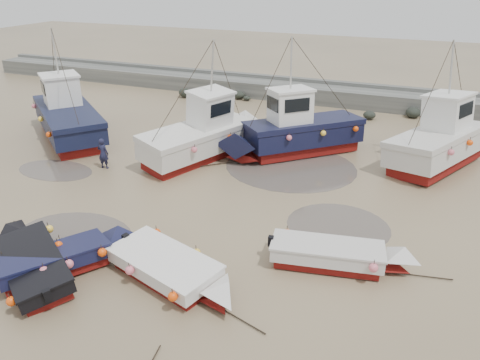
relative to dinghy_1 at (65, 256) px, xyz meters
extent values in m
plane|color=#937E5D|center=(1.84, 2.56, -0.55)|extent=(120.00, 120.00, 0.00)
cube|color=slate|center=(1.84, 24.56, 0.05)|extent=(60.00, 2.20, 1.20)
cube|color=slate|center=(1.84, 25.77, 0.78)|extent=(60.00, 0.60, 0.25)
ellipsoid|color=black|center=(6.94, 21.58, -0.26)|extent=(0.84, 0.86, 0.51)
ellipsoid|color=black|center=(9.64, 23.12, -0.21)|extent=(0.98, 1.07, 0.72)
ellipsoid|color=black|center=(-3.23, 23.02, -0.20)|extent=(0.99, 0.80, 0.58)
ellipsoid|color=black|center=(-21.67, 22.22, -0.32)|extent=(0.65, 0.64, 0.43)
ellipsoid|color=black|center=(11.53, 22.53, -0.34)|extent=(0.61, 0.47, 0.46)
ellipsoid|color=black|center=(-2.47, 22.83, -0.34)|extent=(0.61, 0.53, 0.32)
ellipsoid|color=black|center=(12.83, 23.16, -0.31)|extent=(0.67, 0.55, 0.43)
ellipsoid|color=black|center=(-7.33, 21.90, -0.17)|extent=(1.09, 0.88, 0.72)
ellipsoid|color=black|center=(-5.41, 22.21, -0.32)|extent=(0.65, 0.60, 0.37)
ellipsoid|color=black|center=(11.30, 21.95, -0.24)|extent=(0.88, 0.64, 0.62)
ellipsoid|color=black|center=(0.92, 22.15, -0.33)|extent=(0.64, 0.62, 0.48)
ellipsoid|color=black|center=(-21.58, 22.35, -0.17)|extent=(1.10, 0.87, 0.86)
ellipsoid|color=black|center=(9.68, 22.98, -0.36)|extent=(0.55, 0.45, 0.29)
cylinder|color=#534A43|center=(-1.27, 1.80, -0.55)|extent=(4.76, 4.76, 0.01)
cylinder|color=#534A43|center=(7.95, 6.48, -0.55)|extent=(4.11, 4.11, 0.01)
cylinder|color=#534A43|center=(-6.49, 6.56, -0.55)|extent=(4.18, 4.18, 0.01)
cylinder|color=#534A43|center=(4.43, 11.59, -0.55)|extent=(6.79, 6.79, 0.01)
cube|color=maroon|center=(-0.20, -0.31, -0.40)|extent=(2.90, 3.46, 0.30)
cube|color=#131533|center=(-0.20, -0.31, -0.02)|extent=(3.22, 3.79, 0.45)
pyramid|color=#131533|center=(0.95, 1.45, 0.43)|extent=(1.69, 1.45, 0.90)
cube|color=brown|center=(-0.20, -0.31, 0.14)|extent=(2.66, 3.15, 0.10)
cube|color=#131533|center=(-0.20, -0.31, 0.23)|extent=(3.32, 3.89, 0.07)
cylinder|color=black|center=(1.44, 2.19, -0.52)|extent=(1.13, 1.69, 0.04)
sphere|color=#F94E0C|center=(-1.72, -0.98, 0.08)|extent=(0.30, 0.30, 0.30)
sphere|color=#F94E0C|center=(0.29, -1.19, 0.08)|extent=(0.30, 0.30, 0.30)
sphere|color=#F94E0C|center=(-0.69, 0.57, 0.08)|extent=(0.30, 0.30, 0.30)
sphere|color=#F94E0C|center=(1.31, 0.37, 0.08)|extent=(0.30, 0.30, 0.30)
cube|color=maroon|center=(8.12, 3.60, -0.40)|extent=(3.65, 1.84, 0.30)
cube|color=beige|center=(8.12, 3.60, -0.02)|extent=(3.94, 2.10, 0.45)
pyramid|color=beige|center=(10.30, 4.00, 0.43)|extent=(0.96, 1.56, 0.90)
cube|color=brown|center=(8.12, 3.60, 0.14)|extent=(3.30, 1.71, 0.10)
cube|color=beige|center=(8.12, 3.60, 0.23)|extent=(4.03, 2.17, 0.07)
cube|color=black|center=(6.20, 3.26, 0.15)|extent=(0.22, 0.25, 0.35)
cylinder|color=black|center=(11.20, 4.16, -0.52)|extent=(1.97, 0.40, 0.04)
sphere|color=#F94E0C|center=(6.51, 4.17, 0.08)|extent=(0.30, 0.30, 0.30)
sphere|color=#F94E0C|center=(9.73, 3.03, 0.08)|extent=(0.30, 0.30, 0.30)
cube|color=maroon|center=(-0.61, -0.70, -0.40)|extent=(3.96, 3.30, 0.30)
cube|color=black|center=(-0.61, -0.70, -0.02)|extent=(4.33, 3.66, 0.45)
pyramid|color=black|center=(-2.61, 0.65, 0.43)|extent=(1.50, 1.75, 0.90)
cube|color=brown|center=(-0.61, -0.70, 0.14)|extent=(3.60, 3.03, 0.10)
cube|color=black|center=(-0.61, -0.70, 0.23)|extent=(4.44, 3.77, 0.07)
cube|color=black|center=(1.17, -1.91, 0.15)|extent=(0.27, 0.28, 0.35)
cylinder|color=black|center=(-3.41, 1.19, -0.52)|extent=(1.68, 1.16, 0.04)
sphere|color=#F94E0C|center=(0.22, -2.40, 0.08)|extent=(0.30, 0.30, 0.30)
sphere|color=#F94E0C|center=(0.72, -0.48, 0.08)|extent=(0.30, 0.30, 0.30)
sphere|color=#F94E0C|center=(-0.87, -1.66, 0.08)|extent=(0.30, 0.30, 0.30)
sphere|color=#F94E0C|center=(-0.36, 0.25, 0.08)|extent=(0.30, 0.30, 0.30)
sphere|color=#F94E0C|center=(-1.45, 0.99, 0.08)|extent=(0.30, 0.30, 0.30)
cube|color=maroon|center=(3.34, 0.90, -0.40)|extent=(3.84, 2.50, 0.30)
cube|color=silver|center=(3.34, 0.90, -0.02)|extent=(4.16, 2.83, 0.45)
pyramid|color=silver|center=(5.49, 0.22, 0.43)|extent=(1.21, 1.89, 0.90)
cube|color=brown|center=(3.34, 0.90, 0.14)|extent=(3.48, 2.31, 0.10)
cube|color=silver|center=(3.34, 0.90, 0.23)|extent=(4.27, 2.92, 0.07)
cube|color=black|center=(1.45, 1.51, 0.15)|extent=(0.24, 0.26, 0.35)
cylinder|color=black|center=(6.37, -0.07, -0.52)|extent=(1.92, 0.65, 0.04)
sphere|color=#F94E0C|center=(2.20, 2.31, 0.08)|extent=(0.30, 0.30, 0.30)
sphere|color=#F94E0C|center=(2.56, 0.11, 0.08)|extent=(0.30, 0.30, 0.30)
sphere|color=#F94E0C|center=(4.13, 1.70, 0.08)|extent=(0.30, 0.30, 0.30)
sphere|color=#F94E0C|center=(4.48, -0.51, 0.08)|extent=(0.30, 0.30, 0.30)
cube|color=maroon|center=(-9.11, 10.80, -0.27)|extent=(7.16, 6.42, 0.55)
cube|color=black|center=(-9.11, 10.80, 0.48)|extent=(7.83, 7.08, 0.95)
pyramid|color=black|center=(-12.58, 13.61, 1.18)|extent=(2.85, 3.05, 1.40)
cube|color=brown|center=(-9.11, 10.80, 0.99)|extent=(7.62, 6.88, 0.08)
cube|color=black|center=(-9.11, 10.80, 1.13)|extent=(8.01, 7.23, 0.30)
cube|color=white|center=(-9.94, 11.47, 2.10)|extent=(2.77, 2.76, 1.70)
cube|color=white|center=(-9.94, 11.47, 3.01)|extent=(3.00, 2.99, 0.12)
cube|color=black|center=(-10.73, 12.11, 2.36)|extent=(1.07, 1.31, 0.68)
cylinder|color=#B7B7B2|center=(-9.94, 11.47, 4.37)|extent=(0.10, 0.10, 2.60)
cylinder|color=black|center=(-13.50, 14.35, -0.52)|extent=(2.36, 1.93, 0.05)
sphere|color=#E36B7D|center=(-7.63, 7.67, 0.83)|extent=(0.30, 0.30, 0.30)
sphere|color=#E36B7D|center=(-6.95, 10.99, 0.83)|extent=(0.30, 0.30, 0.30)
sphere|color=#E36B7D|center=(-10.05, 9.63, 0.83)|extent=(0.30, 0.30, 0.30)
sphere|color=#E36B7D|center=(-9.37, 12.95, 0.83)|extent=(0.30, 0.30, 0.30)
sphere|color=#E36B7D|center=(-12.47, 11.59, 0.83)|extent=(0.30, 0.30, 0.30)
cube|color=maroon|center=(-0.50, 10.55, -0.27)|extent=(3.81, 6.14, 0.55)
cube|color=silver|center=(-0.50, 10.55, 0.48)|extent=(4.26, 6.65, 0.95)
pyramid|color=silver|center=(0.82, 14.01, 1.18)|extent=(2.52, 2.10, 1.40)
cube|color=brown|center=(-0.50, 10.55, 0.99)|extent=(4.13, 6.49, 0.08)
cube|color=silver|center=(-0.50, 10.55, 1.13)|extent=(4.35, 6.80, 0.30)
cube|color=white|center=(-0.20, 11.35, 2.10)|extent=(2.12, 2.41, 1.70)
cube|color=white|center=(-0.20, 11.35, 3.01)|extent=(2.29, 2.60, 0.12)
cube|color=black|center=(0.17, 12.31, 2.36)|extent=(1.22, 0.50, 0.68)
cylinder|color=#B7B7B2|center=(-0.20, 11.35, 4.37)|extent=(0.10, 0.10, 2.60)
cylinder|color=black|center=(1.20, 15.01, -0.52)|extent=(1.12, 2.82, 0.05)
sphere|color=#E36B7D|center=(-2.52, 8.64, 0.83)|extent=(0.30, 0.30, 0.30)
sphere|color=#E36B7D|center=(0.17, 8.95, 0.83)|extent=(0.30, 0.30, 0.30)
sphere|color=#E36B7D|center=(-1.62, 10.98, 0.83)|extent=(0.30, 0.30, 0.30)
sphere|color=#E36B7D|center=(1.06, 11.29, 0.83)|extent=(0.30, 0.30, 0.30)
sphere|color=#E36B7D|center=(-0.73, 13.32, 0.83)|extent=(0.30, 0.30, 0.30)
cube|color=maroon|center=(4.46, 13.77, -0.27)|extent=(5.58, 5.42, 0.55)
cube|color=black|center=(4.46, 13.77, 0.48)|extent=(6.12, 5.96, 0.95)
pyramid|color=black|center=(1.78, 11.24, 1.18)|extent=(2.60, 2.63, 1.40)
cube|color=brown|center=(4.46, 13.77, 0.99)|extent=(5.96, 5.80, 0.08)
cube|color=black|center=(4.46, 13.77, 1.13)|extent=(6.26, 6.09, 0.30)
cube|color=white|center=(3.84, 13.18, 2.10)|extent=(2.55, 2.53, 1.70)
cube|color=white|center=(3.84, 13.18, 3.01)|extent=(2.75, 2.73, 0.12)
cube|color=black|center=(3.10, 12.48, 2.36)|extent=(0.96, 1.02, 0.68)
cylinder|color=#B7B7B2|center=(3.84, 13.18, 4.37)|extent=(0.10, 0.10, 2.60)
cylinder|color=black|center=(1.00, 10.50, -0.52)|extent=(2.22, 2.10, 0.05)
sphere|color=#E36B7D|center=(7.14, 14.57, 0.83)|extent=(0.30, 0.30, 0.30)
sphere|color=#E36B7D|center=(4.69, 15.71, 0.83)|extent=(0.30, 0.30, 0.30)
sphere|color=#E36B7D|center=(5.69, 13.20, 0.83)|extent=(0.30, 0.30, 0.30)
sphere|color=#E36B7D|center=(3.24, 14.34, 0.83)|extent=(0.30, 0.30, 0.30)
sphere|color=#E36B7D|center=(4.24, 11.83, 0.83)|extent=(0.30, 0.30, 0.30)
sphere|color=#E36B7D|center=(1.79, 12.97, 0.83)|extent=(0.30, 0.30, 0.30)
cube|color=maroon|center=(11.35, 14.43, -0.27)|extent=(4.46, 6.11, 0.55)
cube|color=beige|center=(11.35, 14.43, 0.48)|extent=(4.99, 6.65, 0.95)
pyramid|color=beige|center=(12.92, 17.69, 1.18)|extent=(2.94, 2.40, 1.40)
cube|color=brown|center=(11.35, 14.43, 0.99)|extent=(4.84, 6.48, 0.08)
cube|color=beige|center=(11.35, 14.43, 1.13)|extent=(5.10, 6.80, 0.30)
cube|color=white|center=(11.71, 15.18, 2.10)|extent=(2.49, 2.59, 1.70)
cube|color=white|center=(11.71, 15.18, 3.01)|extent=(2.69, 2.79, 0.12)
cube|color=black|center=(12.16, 16.10, 2.36)|extent=(1.40, 0.71, 0.68)
cylinder|color=#B7B7B2|center=(11.71, 15.18, 4.37)|extent=(0.10, 0.10, 2.60)
cylinder|color=black|center=(13.39, 18.65, -0.52)|extent=(1.35, 2.72, 0.05)
sphere|color=#E36B7D|center=(9.02, 12.84, 0.83)|extent=(0.30, 0.30, 0.30)
sphere|color=#E36B7D|center=(11.98, 12.49, 0.83)|extent=(0.30, 0.30, 0.30)
sphere|color=#E36B7D|center=(9.87, 14.60, 0.83)|extent=(0.30, 0.30, 0.30)
sphere|color=#E36B7D|center=(12.83, 14.25, 0.83)|extent=(0.30, 0.30, 0.30)
sphere|color=#E36B7D|center=(10.72, 16.36, 0.83)|extent=(0.30, 0.30, 0.30)
imported|color=#191A34|center=(-4.33, 7.77, -0.55)|extent=(0.62, 0.43, 1.60)
camera|label=1|loc=(10.52, -9.98, 8.88)|focal=35.00mm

